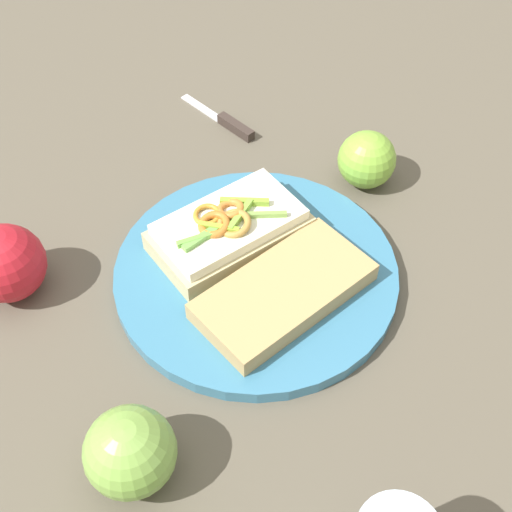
% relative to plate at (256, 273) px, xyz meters
% --- Properties ---
extents(ground_plane, '(2.00, 2.00, 0.00)m').
position_rel_plate_xyz_m(ground_plane, '(0.00, 0.00, -0.01)').
color(ground_plane, brown).
rests_on(ground_plane, ground).
extents(plate, '(0.30, 0.30, 0.02)m').
position_rel_plate_xyz_m(plate, '(0.00, 0.00, 0.00)').
color(plate, teal).
rests_on(plate, ground_plane).
extents(sandwich, '(0.19, 0.15, 0.05)m').
position_rel_plate_xyz_m(sandwich, '(0.02, -0.04, 0.03)').
color(sandwich, tan).
rests_on(sandwich, plate).
extents(bread_slice_side, '(0.20, 0.16, 0.02)m').
position_rel_plate_xyz_m(bread_slice_side, '(-0.02, 0.04, 0.02)').
color(bread_slice_side, tan).
rests_on(bread_slice_side, plate).
extents(apple_0, '(0.07, 0.07, 0.07)m').
position_rel_plate_xyz_m(apple_0, '(-0.16, -0.12, 0.03)').
color(apple_0, '#7BB038').
rests_on(apple_0, ground_plane).
extents(apple_1, '(0.09, 0.09, 0.08)m').
position_rel_plate_xyz_m(apple_1, '(0.14, 0.19, 0.03)').
color(apple_1, '#77A445').
rests_on(apple_1, ground_plane).
extents(apple_3, '(0.11, 0.11, 0.08)m').
position_rel_plate_xyz_m(apple_3, '(0.25, -0.04, 0.03)').
color(apple_3, '#B21924').
rests_on(apple_3, ground_plane).
extents(knife, '(0.08, 0.12, 0.01)m').
position_rel_plate_xyz_m(knife, '(-0.01, -0.26, -0.00)').
color(knife, silver).
rests_on(knife, ground_plane).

